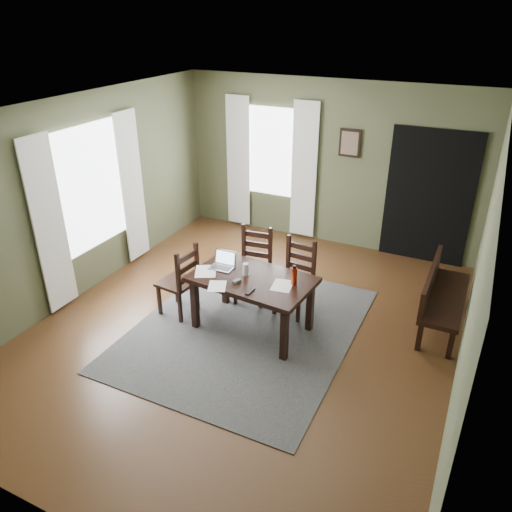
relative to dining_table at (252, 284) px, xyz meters
The scene contains 24 objects.
ground 0.66m from the dining_table, 149.38° to the right, with size 5.00×6.00×0.01m.
room_shell 1.15m from the dining_table, 149.38° to the right, with size 5.02×6.02×2.71m.
rug 0.65m from the dining_table, 149.38° to the right, with size 2.60×3.20×0.01m.
dining_table is the anchor object (origin of this frame).
chair_end 1.01m from the dining_table, behind, with size 0.48×0.48×0.99m.
chair_back_left 0.77m from the dining_table, 114.78° to the left, with size 0.50×0.50×1.02m.
chair_back_right 0.72m from the dining_table, 63.08° to the left, with size 0.48×0.48×1.00m.
bench 2.34m from the dining_table, 27.42° to the left, with size 0.46×1.44×0.81m.
laptop 0.48m from the dining_table, 168.33° to the left, with size 0.30×0.24×0.20m.
computer_mouse 0.25m from the dining_table, 120.14° to the right, with size 0.06×0.10×0.03m, color #3F3F42.
tv_remote 0.36m from the dining_table, 67.56° to the right, with size 0.04×0.16×0.02m, color black.
drinking_glass 0.20m from the dining_table, 167.67° to the left, with size 0.07×0.07×0.16m, color silver.
water_bottle 0.56m from the dining_table, ahead, with size 0.08×0.08×0.25m.
paper_a 0.60m from the dining_table, 169.13° to the right, with size 0.25×0.33×0.00m, color white.
paper_d 0.42m from the dining_table, ahead, with size 0.23×0.30×0.00m, color white.
paper_e 0.47m from the dining_table, 127.00° to the right, with size 0.20×0.26×0.00m, color white.
window_left 2.67m from the dining_table, behind, with size 0.01×1.30×1.70m.
window_back 3.22m from the dining_table, 110.11° to the left, with size 1.00×0.01×1.50m.
curtain_left_near 2.65m from the dining_table, 165.23° to the right, with size 0.03×0.48×2.30m.
curtain_left_far 2.75m from the dining_table, 158.73° to the left, with size 0.03×0.48×2.30m.
curtain_back_left 3.40m from the dining_table, 120.28° to the left, with size 0.44×0.03×2.30m.
curtain_back_right 2.98m from the dining_table, 98.86° to the left, with size 0.44×0.03×2.30m.
framed_picture 3.14m from the dining_table, 84.57° to the left, with size 0.34×0.03×0.44m.
doorway_back 3.35m from the dining_table, 61.67° to the left, with size 1.30×0.03×2.10m.
Camera 1 is at (2.40, -4.68, 3.69)m, focal length 35.00 mm.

